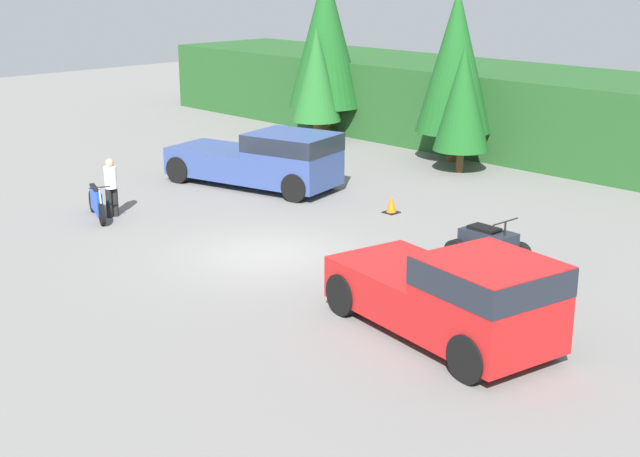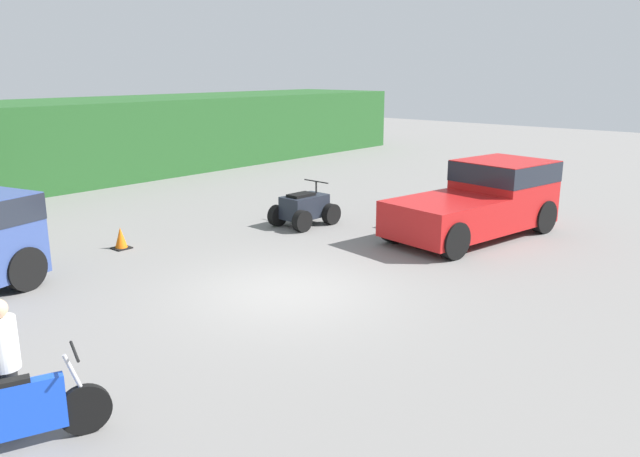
# 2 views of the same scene
# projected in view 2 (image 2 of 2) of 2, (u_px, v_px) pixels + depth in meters

# --- Properties ---
(ground_plane) EXTENTS (80.00, 80.00, 0.00)m
(ground_plane) POSITION_uv_depth(u_px,v_px,m) (286.00, 292.00, 12.64)
(ground_plane) COLOR slate
(pickup_truck_red) EXTENTS (5.33, 3.01, 1.95)m
(pickup_truck_red) POSITION_uv_depth(u_px,v_px,m) (484.00, 197.00, 16.80)
(pickup_truck_red) COLOR red
(pickup_truck_red) RESTS_ON ground_plane
(dirt_bike) EXTENTS (2.13, 0.99, 1.13)m
(dirt_bike) POSITION_uv_depth(u_px,v_px,m) (12.00, 416.00, 7.25)
(dirt_bike) COLOR black
(dirt_bike) RESTS_ON ground_plane
(quad_atv) EXTENTS (1.86, 1.30, 1.23)m
(quad_atv) POSITION_uv_depth(u_px,v_px,m) (304.00, 209.00, 17.94)
(quad_atv) COLOR black
(quad_atv) RESTS_ON ground_plane
(rider_person) EXTENTS (0.37, 0.38, 1.76)m
(rider_person) POSITION_uv_depth(u_px,v_px,m) (5.00, 362.00, 7.51)
(rider_person) COLOR black
(rider_person) RESTS_ON ground_plane
(traffic_cone) EXTENTS (0.42, 0.42, 0.55)m
(traffic_cone) POSITION_uv_depth(u_px,v_px,m) (121.00, 239.00, 15.62)
(traffic_cone) COLOR black
(traffic_cone) RESTS_ON ground_plane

